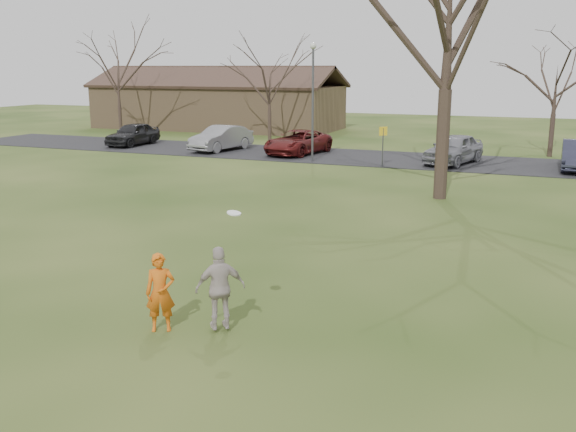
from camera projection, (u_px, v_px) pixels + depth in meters
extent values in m
plane|color=#1E380F|center=(210.00, 337.00, 12.17)|extent=(120.00, 120.00, 0.00)
cube|color=black|center=(431.00, 161.00, 34.75)|extent=(62.00, 6.50, 0.04)
imported|color=#CF5A11|center=(160.00, 292.00, 12.29)|extent=(0.68, 0.60, 1.55)
imported|color=black|center=(133.00, 134.00, 41.53)|extent=(1.80, 4.32, 1.46)
imported|color=gray|center=(221.00, 138.00, 38.88)|extent=(2.47, 4.79, 1.50)
imported|color=#5A1515|center=(298.00, 142.00, 37.33)|extent=(3.10, 5.31, 1.39)
imported|color=gray|center=(454.00, 149.00, 33.58)|extent=(3.00, 4.92, 1.56)
imported|color=#B3A5A1|center=(220.00, 288.00, 12.20)|extent=(1.01, 0.90, 1.64)
cylinder|color=white|center=(234.00, 213.00, 12.01)|extent=(0.27, 0.27, 0.08)
cube|color=#8C6D4C|center=(218.00, 107.00, 53.36)|extent=(20.00, 8.00, 3.50)
cube|color=#33231C|center=(205.00, 77.00, 50.93)|extent=(20.60, 4.40, 1.78)
cube|color=#33231C|center=(228.00, 76.00, 54.64)|extent=(20.60, 4.40, 1.78)
cube|color=#38281E|center=(217.00, 68.00, 52.63)|extent=(20.60, 0.45, 0.20)
cylinder|color=#47474C|center=(313.00, 106.00, 33.99)|extent=(0.12, 0.12, 6.00)
sphere|color=beige|center=(313.00, 46.00, 33.28)|extent=(0.34, 0.34, 0.34)
cylinder|color=#47474C|center=(383.00, 148.00, 32.54)|extent=(0.06, 0.06, 2.00)
cube|color=yellow|center=(383.00, 131.00, 32.35)|extent=(0.35, 0.35, 0.45)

